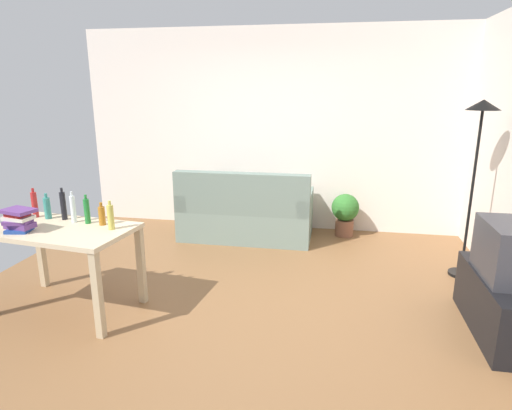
# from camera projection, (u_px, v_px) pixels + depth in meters

# --- Properties ---
(ground_plane) EXTENTS (5.20, 4.40, 0.02)m
(ground_plane) POSITION_uv_depth(u_px,v_px,m) (237.00, 293.00, 4.21)
(ground_plane) COLOR brown
(wall_rear) EXTENTS (5.20, 0.10, 2.70)m
(wall_rear) POSITION_uv_depth(u_px,v_px,m) (271.00, 131.00, 5.94)
(wall_rear) COLOR silver
(wall_rear) RESTS_ON ground_plane
(couch) EXTENTS (1.69, 0.84, 0.92)m
(couch) POSITION_uv_depth(u_px,v_px,m) (246.00, 215.00, 5.67)
(couch) COLOR slate
(couch) RESTS_ON ground_plane
(tv_stand) EXTENTS (0.44, 1.10, 0.48)m
(tv_stand) POSITION_uv_depth(u_px,v_px,m) (503.00, 305.00, 3.46)
(tv_stand) COLOR black
(tv_stand) RESTS_ON ground_plane
(tv) EXTENTS (0.41, 0.60, 0.44)m
(tv) POSITION_uv_depth(u_px,v_px,m) (512.00, 251.00, 3.34)
(tv) COLOR #2D2D33
(tv) RESTS_ON tv_stand
(torchiere_lamp) EXTENTS (0.32, 0.32, 1.81)m
(torchiere_lamp) POSITION_uv_depth(u_px,v_px,m) (479.00, 141.00, 4.23)
(torchiere_lamp) COLOR black
(torchiere_lamp) RESTS_ON ground_plane
(desk) EXTENTS (1.28, 0.84, 0.76)m
(desk) POSITION_uv_depth(u_px,v_px,m) (62.00, 240.00, 3.73)
(desk) COLOR #C6B28E
(desk) RESTS_ON ground_plane
(potted_plant) EXTENTS (0.36, 0.36, 0.57)m
(potted_plant) POSITION_uv_depth(u_px,v_px,m) (345.00, 212.00, 5.74)
(potted_plant) COLOR brown
(potted_plant) RESTS_ON ground_plane
(bottle_red) EXTENTS (0.05, 0.05, 0.27)m
(bottle_red) POSITION_uv_depth(u_px,v_px,m) (35.00, 204.00, 3.98)
(bottle_red) COLOR #AD2323
(bottle_red) RESTS_ON desk
(bottle_tall) EXTENTS (0.06, 0.06, 0.24)m
(bottle_tall) POSITION_uv_depth(u_px,v_px,m) (47.00, 208.00, 3.94)
(bottle_tall) COLOR teal
(bottle_tall) RESTS_ON desk
(bottle_dark) EXTENTS (0.05, 0.05, 0.29)m
(bottle_dark) POSITION_uv_depth(u_px,v_px,m) (63.00, 205.00, 3.91)
(bottle_dark) COLOR black
(bottle_dark) RESTS_ON desk
(bottle_clear) EXTENTS (0.05, 0.05, 0.28)m
(bottle_clear) POSITION_uv_depth(u_px,v_px,m) (73.00, 209.00, 3.83)
(bottle_clear) COLOR silver
(bottle_clear) RESTS_ON desk
(bottle_green) EXTENTS (0.05, 0.05, 0.26)m
(bottle_green) POSITION_uv_depth(u_px,v_px,m) (87.00, 211.00, 3.80)
(bottle_green) COLOR #1E722D
(bottle_green) RESTS_ON desk
(bottle_amber) EXTENTS (0.06, 0.06, 0.20)m
(bottle_amber) POSITION_uv_depth(u_px,v_px,m) (102.00, 215.00, 3.77)
(bottle_amber) COLOR #9E6019
(bottle_amber) RESTS_ON desk
(bottle_squat) EXTENTS (0.05, 0.05, 0.25)m
(bottle_squat) POSITION_uv_depth(u_px,v_px,m) (111.00, 217.00, 3.64)
(bottle_squat) COLOR #BCB24C
(bottle_squat) RESTS_ON desk
(book_stack) EXTENTS (0.29, 0.23, 0.19)m
(book_stack) POSITION_uv_depth(u_px,v_px,m) (19.00, 220.00, 3.59)
(book_stack) COLOR navy
(book_stack) RESTS_ON desk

